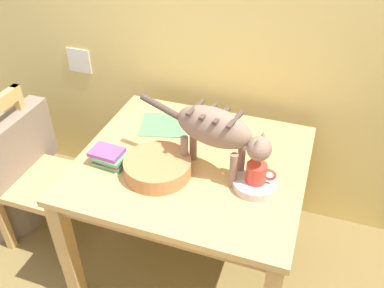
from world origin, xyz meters
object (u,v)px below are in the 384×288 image
Objects in this scene: dining_table at (192,175)px; cat at (217,131)px; wicker_armchair at (2,180)px; saucer_bowl at (255,184)px; wooden_chair_far at (35,177)px; coffee_mug at (257,173)px; book_stack at (109,157)px; wicker_basket at (158,167)px; magazine at (166,125)px.

cat is at bearing -20.86° from dining_table.
dining_table is 1.41× the size of wicker_armchair.
saucer_bowl is 0.22× the size of wooden_chair_far.
saucer_bowl is 0.07m from coffee_mug.
book_stack is at bearing -98.96° from wicker_armchair.
dining_table is 0.42m from book_stack.
cat reaches higher than coffee_mug.
wicker_basket is at bearing -172.89° from coffee_mug.
book_stack is (-0.70, -0.06, 0.02)m from saucer_bowl.
coffee_mug is at bearing -15.22° from dining_table.
coffee_mug is 1.33m from wooden_chair_far.
wicker_basket is at bearing -87.97° from magazine.
wicker_armchair is (-0.91, 0.13, -0.52)m from book_stack.
coffee_mug is 0.77× the size of book_stack.
wicker_armchair is (-1.62, 0.07, -0.50)m from saucer_bowl.
saucer_bowl is at bearing 90.00° from cat.
wicker_basket is at bearing -172.84° from saucer_bowl.
wicker_basket is 1.28m from wicker_armchair.
magazine is at bearing 134.12° from dining_table.
saucer_bowl is at bearing 5.00° from book_stack.
wooden_chair_far is (-0.69, -0.34, -0.31)m from magazine.
wicker_armchair is at bearing 179.41° from magazine.
wicker_armchair is (-1.42, 0.03, -0.72)m from cat.
dining_table is at bearing -99.52° from cat.
cat is at bearing 168.66° from saucer_bowl.
wooden_chair_far is at bearing 173.66° from book_stack.
cat is 0.55m from book_stack.
wooden_chair_far reaches higher than wicker_armchair.
wicker_armchair reaches higher than dining_table.
dining_table is 0.23m from wicker_basket.
saucer_bowl is 0.26× the size of wicker_armchair.
book_stack is 0.25m from wicker_basket.
saucer_bowl is 0.46m from wicker_basket.
saucer_bowl is 0.74× the size of magazine.
magazine is at bearing -117.14° from cat.
cat is 1.20m from wooden_chair_far.
magazine is (-0.58, 0.34, -0.08)m from coffee_mug.
coffee_mug is 0.67m from magazine.
wooden_chair_far reaches higher than coffee_mug.
wooden_chair_far is at bearing -76.63° from cat.
cat reaches higher than wicker_armchair.
wicker_armchair is (-0.35, 0.07, -0.18)m from wooden_chair_far.
magazine is at bearing 149.40° from saucer_bowl.
wicker_basket is at bearing -58.10° from cat.
wicker_basket is at bearing 1.07° from book_stack.
dining_table is 5.43× the size of saucer_bowl.
wooden_chair_far is (-0.81, 0.06, -0.34)m from wicker_basket.
coffee_mug is at bearing 90.19° from cat.
book_stack is at bearing -157.53° from dining_table.
dining_table is 4.04× the size of magazine.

